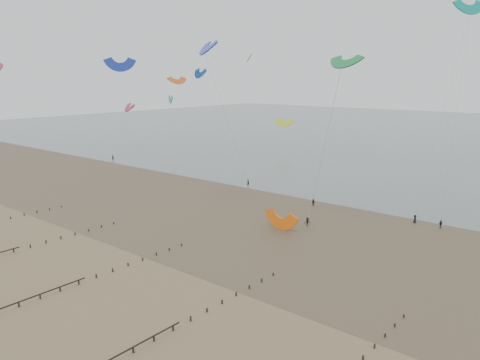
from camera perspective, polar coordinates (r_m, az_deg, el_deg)
name	(u,v)px	position (r m, az deg, el deg)	size (l,w,h in m)	color
ground	(103,262)	(72.26, -16.37, -9.61)	(500.00, 500.00, 0.00)	brown
sea_and_shore	(233,208)	(97.03, -0.83, -3.41)	(500.00, 665.00, 0.03)	#475654
kitesurfer_lead	(248,183)	(116.09, 1.00, -0.32)	(0.64, 0.42, 1.75)	black
kitesurfers	(377,214)	(93.68, 16.41, -4.01)	(142.51, 24.57, 1.72)	black
grounded_kite	(280,229)	(84.27, 4.95, -5.94)	(6.44, 3.37, 4.91)	orange
kites_airborne	(332,95)	(140.63, 11.20, 10.09)	(242.42, 113.42, 37.93)	blue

